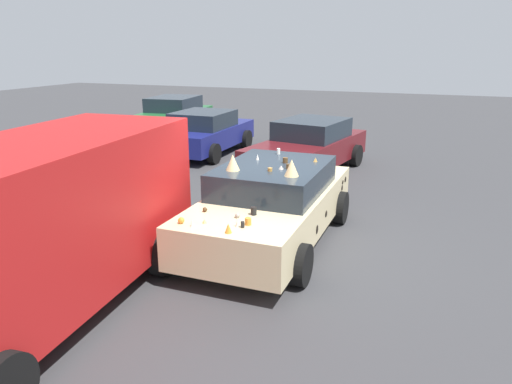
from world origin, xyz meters
The scene contains 6 objects.
ground_plane centered at (0.00, 0.00, 0.00)m, with size 60.00×60.00×0.00m, color #38383A.
art_car_decorated centered at (0.02, 0.00, 0.73)m, with size 4.52×2.11×1.67m.
parked_van_far_right centered at (-3.48, 1.95, 1.27)m, with size 5.49×2.49×2.27m.
parked_sedan_behind_right centered at (8.47, 7.06, 0.75)m, with size 4.66×2.33×1.50m.
parked_sedan_behind_left centered at (6.24, 4.48, 0.69)m, with size 4.06×2.02×1.38m.
parked_sedan_near_left centered at (5.11, 0.73, 0.71)m, with size 4.82×2.58×1.43m.
Camera 1 is at (-7.64, -2.67, 3.39)m, focal length 33.95 mm.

